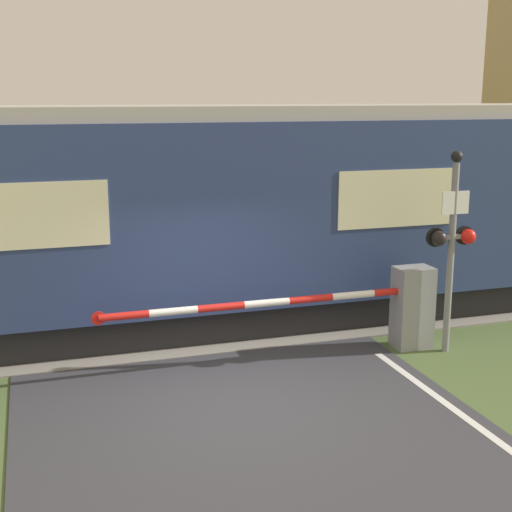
{
  "coord_description": "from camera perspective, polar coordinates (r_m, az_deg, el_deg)",
  "views": [
    {
      "loc": [
        -2.45,
        -8.63,
        4.04
      ],
      "look_at": [
        0.87,
        1.8,
        1.57
      ],
      "focal_mm": 50.0,
      "sensor_mm": 36.0,
      "label": 1
    }
  ],
  "objects": [
    {
      "name": "crossing_barrier",
      "position": [
        11.72,
        10.83,
        -4.0
      ],
      "size": [
        5.42,
        0.44,
        1.34
      ],
      "color": "gray",
      "rests_on": "ground_plane"
    },
    {
      "name": "ground_plane",
      "position": [
        9.84,
        -1.7,
        -11.54
      ],
      "size": [
        80.0,
        80.0,
        0.0
      ],
      "primitive_type": "plane",
      "color": "#4C6033"
    },
    {
      "name": "signal_post",
      "position": [
        11.56,
        15.42,
        1.26
      ],
      "size": [
        0.83,
        0.26,
        3.22
      ],
      "color": "gray",
      "rests_on": "ground_plane"
    },
    {
      "name": "train",
      "position": [
        13.54,
        8.27,
        3.85
      ],
      "size": [
        21.25,
        2.79,
        3.88
      ],
      "color": "black",
      "rests_on": "ground_plane"
    },
    {
      "name": "track_bed",
      "position": [
        12.91,
        -5.87,
        -5.48
      ],
      "size": [
        36.0,
        3.2,
        0.13
      ],
      "color": "gray",
      "rests_on": "ground_plane"
    }
  ]
}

